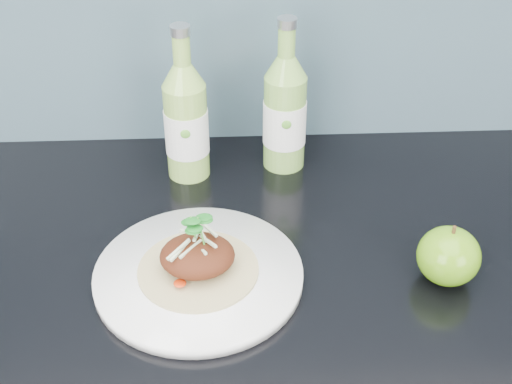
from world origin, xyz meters
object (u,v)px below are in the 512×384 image
cider_bottle_left (186,121)px  cider_bottle_right (285,112)px  dinner_plate (199,275)px  green_apple (449,256)px

cider_bottle_left → cider_bottle_right: (0.16, 0.02, 0.00)m
cider_bottle_right → dinner_plate: bearing=-109.5°
dinner_plate → cider_bottle_left: 0.27m
cider_bottle_left → cider_bottle_right: size_ratio=1.00×
dinner_plate → cider_bottle_left: cider_bottle_left is taller
green_apple → cider_bottle_left: (-0.35, 0.27, 0.06)m
cider_bottle_left → cider_bottle_right: bearing=-12.2°
dinner_plate → green_apple: size_ratio=3.01×
dinner_plate → cider_bottle_right: cider_bottle_right is taller
dinner_plate → cider_bottle_right: bearing=64.0°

